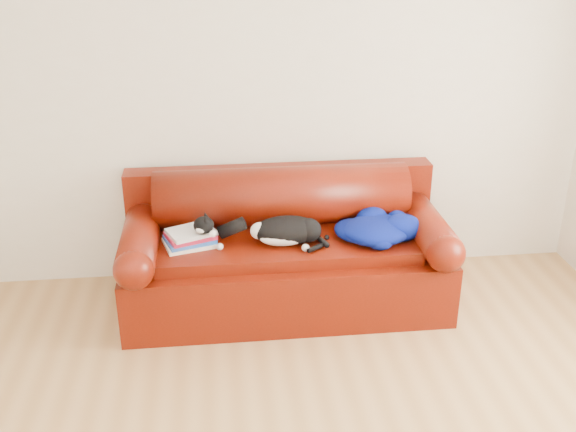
% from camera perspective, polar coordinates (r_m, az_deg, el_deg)
% --- Properties ---
extents(room_shell, '(4.52, 4.02, 2.61)m').
position_cam_1_polar(room_shell, '(2.61, 4.80, 7.56)').
color(room_shell, beige).
rests_on(room_shell, ground).
extents(sofa_base, '(2.10, 0.90, 0.50)m').
position_cam_1_polar(sofa_base, '(4.51, -0.21, -4.72)').
color(sofa_base, '#3C0902').
rests_on(sofa_base, ground).
extents(sofa_back, '(2.10, 1.01, 0.88)m').
position_cam_1_polar(sofa_back, '(4.59, -0.54, 0.06)').
color(sofa_back, '#3C0902').
rests_on(sofa_back, ground).
extents(book_stack, '(0.35, 0.31, 0.10)m').
position_cam_1_polar(book_stack, '(4.30, -8.28, -1.83)').
color(book_stack, white).
rests_on(book_stack, sofa_base).
extents(cat, '(0.61, 0.30, 0.22)m').
position_cam_1_polar(cat, '(4.26, -0.21, -1.30)').
color(cat, black).
rests_on(cat, sofa_base).
extents(blanket, '(0.63, 0.52, 0.17)m').
position_cam_1_polar(blanket, '(4.37, 7.59, -1.01)').
color(blanket, '#02084A').
rests_on(blanket, sofa_base).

